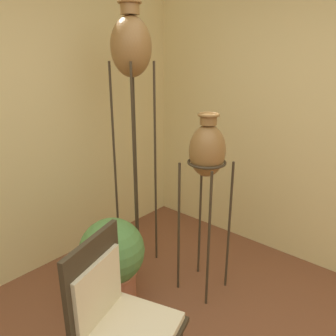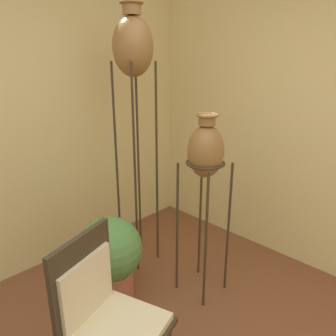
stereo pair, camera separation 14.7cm
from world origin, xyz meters
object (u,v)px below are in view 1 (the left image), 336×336
vase_stand_tall (131,53)px  vase_stand_medium (207,154)px  potted_plant (112,258)px  chair (117,316)px

vase_stand_tall → vase_stand_medium: (0.07, -0.70, -0.71)m
vase_stand_tall → potted_plant: (-0.52, -0.27, -1.50)m
vase_stand_tall → vase_stand_medium: bearing=-84.0°
vase_stand_medium → chair: bearing=-168.5°
vase_stand_medium → potted_plant: (-0.59, 0.44, -0.79)m
vase_stand_tall → potted_plant: size_ratio=3.21×
vase_stand_medium → chair: (-1.09, -0.22, -0.59)m
chair → potted_plant: bearing=35.4°
chair → potted_plant: 0.85m
vase_stand_tall → vase_stand_medium: size_ratio=1.53×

